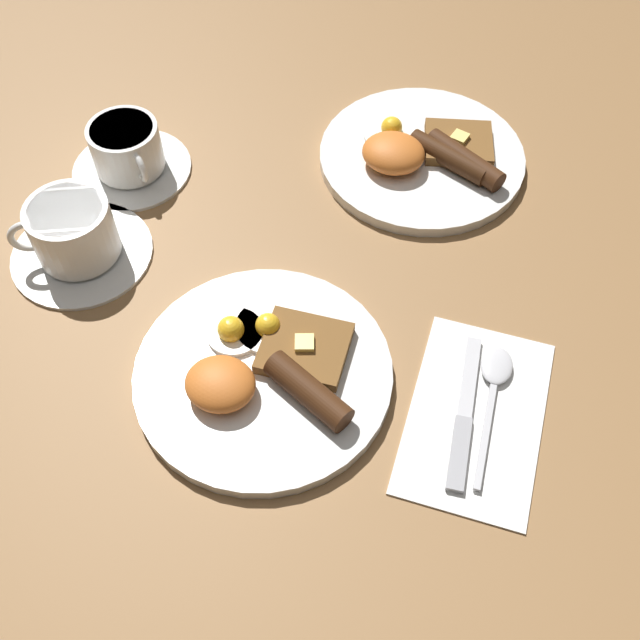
{
  "coord_description": "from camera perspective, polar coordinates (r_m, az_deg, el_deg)",
  "views": [
    {
      "loc": [
        0.18,
        -0.37,
        0.68
      ],
      "look_at": [
        0.04,
        0.07,
        0.03
      ],
      "focal_mm": 42.0,
      "sensor_mm": 36.0,
      "label": 1
    }
  ],
  "objects": [
    {
      "name": "ground_plane",
      "position": [
        0.8,
        -4.29,
        -4.38
      ],
      "size": [
        3.0,
        3.0,
        0.0
      ],
      "primitive_type": "plane",
      "color": "olive"
    },
    {
      "name": "breakfast_plate_near",
      "position": [
        0.79,
        -4.32,
        -3.89
      ],
      "size": [
        0.27,
        0.27,
        0.05
      ],
      "color": "white",
      "rests_on": "ground_plane"
    },
    {
      "name": "breakfast_plate_far",
      "position": [
        1.0,
        7.81,
        12.35
      ],
      "size": [
        0.27,
        0.27,
        0.05
      ],
      "color": "white",
      "rests_on": "ground_plane"
    },
    {
      "name": "teacup_near",
      "position": [
        0.92,
        -18.22,
        6.12
      ],
      "size": [
        0.17,
        0.17,
        0.08
      ],
      "color": "white",
      "rests_on": "ground_plane"
    },
    {
      "name": "teacup_far",
      "position": [
        1.01,
        -14.43,
        12.22
      ],
      "size": [
        0.15,
        0.15,
        0.07
      ],
      "color": "white",
      "rests_on": "ground_plane"
    },
    {
      "name": "napkin",
      "position": [
        0.79,
        11.8,
        -7.11
      ],
      "size": [
        0.13,
        0.22,
        0.01
      ],
      "primitive_type": "cube",
      "rotation": [
        0.0,
        0.0,
        0.0
      ],
      "color": "white",
      "rests_on": "ground_plane"
    },
    {
      "name": "knife",
      "position": [
        0.78,
        10.91,
        -7.41
      ],
      "size": [
        0.03,
        0.18,
        0.01
      ],
      "rotation": [
        0.0,
        0.0,
        1.65
      ],
      "color": "silver",
      "rests_on": "napkin"
    },
    {
      "name": "spoon",
      "position": [
        0.81,
        13.15,
        -4.48
      ],
      "size": [
        0.03,
        0.17,
        0.01
      ],
      "rotation": [
        0.0,
        0.0,
        1.6
      ],
      "color": "silver",
      "rests_on": "napkin"
    }
  ]
}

